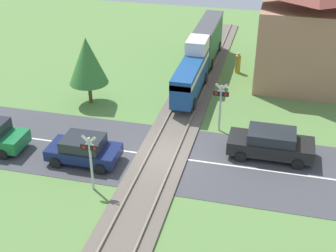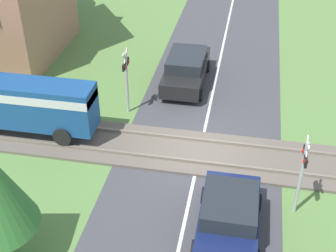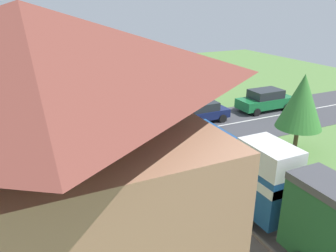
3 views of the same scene
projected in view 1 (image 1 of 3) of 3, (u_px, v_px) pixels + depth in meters
name	position (u px, v px, depth m)	size (l,w,h in m)	color
ground_plane	(162.00, 156.00, 25.36)	(60.00, 60.00, 0.00)	#5B8442
road_surface	(162.00, 156.00, 25.35)	(48.00, 6.40, 0.02)	#424247
track_bed	(162.00, 155.00, 25.32)	(2.80, 48.00, 0.24)	#665B51
train	(200.00, 53.00, 33.76)	(1.58, 13.19, 3.18)	navy
car_near_crossing	(84.00, 149.00, 24.58)	(3.77, 2.04, 1.45)	#141E4C
car_far_side	(271.00, 143.00, 24.99)	(4.53, 2.03, 1.58)	black
crossing_signal_west_approach	(90.00, 156.00, 21.89)	(0.90, 0.18, 3.03)	#B7B7B7
crossing_signal_east_approach	(221.00, 101.00, 26.90)	(0.90, 0.18, 3.03)	#B7B7B7
station_building	(312.00, 32.00, 31.32)	(7.43, 5.05, 8.12)	#AD7A5B
pedestrian_by_station	(238.00, 63.00, 35.09)	(0.40, 0.40, 1.60)	gold
tree_roadside_hedge	(87.00, 61.00, 29.56)	(2.53, 2.53, 4.49)	brown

